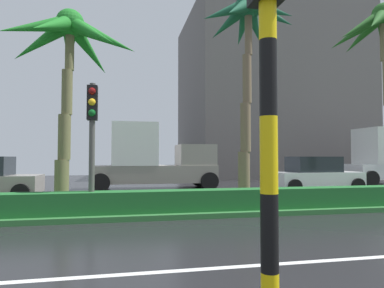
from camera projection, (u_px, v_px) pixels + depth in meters
The scene contains 8 objects.
palm_tree_centre at pixel (69, 47), 11.10m from camera, with size 4.30×4.34×6.39m.
palm_tree_centre_right at pixel (248, 29), 12.21m from camera, with size 3.59×3.46×7.49m.
palm_tree_mid_right at pixel (384, 39), 13.76m from camera, with size 4.38×4.47×7.81m.
traffic_signal_median_right at pixel (92, 123), 9.45m from camera, with size 0.28×0.43×3.61m.
traffic_signal_foreground at pixel (267, 32), 3.09m from camera, with size 0.28×0.43×4.14m.
box_truck_lead at pixel (153, 160), 18.02m from camera, with size 6.40×2.64×3.46m.
car_in_traffic_fourth at pixel (315, 175), 16.88m from camera, with size 4.30×2.02×1.72m.
building_far_right at pixel (266, 98), 31.88m from camera, with size 14.71×12.08×14.53m.
Camera 1 is at (5.51, -3.09, 1.71)m, focal length 31.85 mm.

